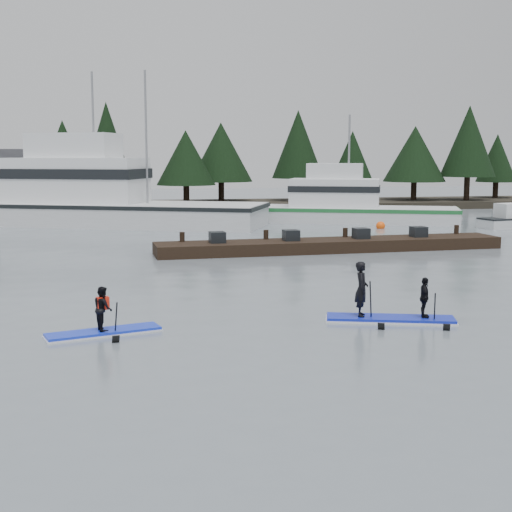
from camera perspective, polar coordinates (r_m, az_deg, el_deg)
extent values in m
plane|color=slate|center=(18.76, 3.50, -5.86)|extent=(160.00, 160.00, 0.00)
cube|color=#2D281E|center=(59.95, -6.56, 3.99)|extent=(70.00, 8.00, 0.60)
cube|color=#4C4C51|center=(62.38, -19.74, 5.75)|extent=(18.00, 6.00, 5.00)
cube|color=silver|center=(47.40, -11.56, 2.60)|extent=(20.49, 12.99, 2.66)
cube|color=white|center=(48.25, -14.26, 5.91)|extent=(9.81, 7.22, 2.88)
cylinder|color=gray|center=(47.63, -12.86, 9.21)|extent=(0.14, 0.14, 8.33)
cube|color=silver|center=(48.92, 8.13, 2.81)|extent=(13.69, 8.34, 1.89)
cube|color=white|center=(48.88, 6.31, 5.05)|extent=(6.53, 4.70, 1.89)
cylinder|color=gray|center=(48.76, 7.44, 7.54)|extent=(0.14, 0.14, 6.15)
cube|color=black|center=(33.99, 6.04, 0.87)|extent=(16.79, 3.04, 0.56)
sphere|color=#FF530C|center=(44.98, 9.93, 2.19)|extent=(0.56, 0.56, 0.56)
cube|color=#1732DB|center=(18.60, -12.09, -5.98)|extent=(2.96, 1.46, 0.11)
imported|color=black|center=(18.46, -12.15, -4.12)|extent=(0.56, 0.64, 1.13)
cube|color=red|center=(18.44, -12.16, -3.71)|extent=(0.34, 0.27, 0.32)
cylinder|color=black|center=(18.42, -11.18, -5.61)|extent=(0.15, 0.85, 1.45)
cube|color=#1424BB|center=(19.95, 10.70, -4.96)|extent=(3.55, 1.79, 0.12)
imported|color=black|center=(19.73, 8.44, -2.62)|extent=(0.51, 0.64, 1.52)
cylinder|color=black|center=(19.62, 9.17, -4.04)|extent=(0.43, 0.86, 1.58)
imported|color=black|center=(19.92, 13.33, -3.25)|extent=(0.45, 0.70, 1.11)
cylinder|color=black|center=(19.83, 14.08, -4.71)|extent=(0.39, 0.79, 1.44)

